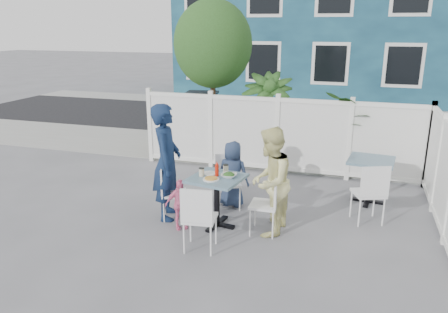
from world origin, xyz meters
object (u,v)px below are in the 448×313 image
(utility_cabinet, at_px, (202,120))
(spare_table, at_px, (371,169))
(chair_near, at_px, (199,214))
(toddler, at_px, (180,204))
(woman, at_px, (270,182))
(boy, at_px, (233,174))
(man, at_px, (167,162))
(chair_right, at_px, (270,200))
(chair_back, at_px, (228,177))
(main_table, at_px, (217,188))
(chair_left, at_px, (169,189))

(utility_cabinet, bearing_deg, spare_table, -42.46)
(chair_near, relative_size, toddler, 1.21)
(woman, bearing_deg, boy, -130.97)
(man, relative_size, toddler, 2.36)
(spare_table, relative_size, chair_right, 0.90)
(chair_right, relative_size, chair_back, 1.02)
(chair_back, height_order, man, man)
(utility_cabinet, distance_m, toddler, 4.83)
(toddler, bearing_deg, chair_back, 29.90)
(chair_right, relative_size, man, 0.50)
(chair_near, bearing_deg, main_table, 84.53)
(chair_left, height_order, man, man)
(chair_left, height_order, chair_back, chair_back)
(woman, bearing_deg, toddler, -74.30)
(boy, bearing_deg, chair_left, 47.99)
(main_table, relative_size, woman, 0.54)
(chair_right, height_order, chair_back, chair_right)
(utility_cabinet, height_order, woman, woman)
(chair_back, bearing_deg, woman, 114.96)
(woman, distance_m, boy, 1.18)
(main_table, xyz_separation_m, chair_near, (0.02, -0.86, -0.06))
(chair_left, distance_m, chair_right, 1.65)
(chair_back, bearing_deg, chair_near, 69.84)
(spare_table, relative_size, man, 0.45)
(utility_cabinet, distance_m, main_table, 4.75)
(chair_left, relative_size, chair_near, 0.91)
(main_table, xyz_separation_m, boy, (0.01, 0.83, -0.05))
(chair_back, relative_size, toddler, 1.14)
(main_table, xyz_separation_m, toddler, (-0.51, -0.26, -0.22))
(toddler, bearing_deg, chair_right, -27.20)
(utility_cabinet, relative_size, chair_back, 1.48)
(main_table, height_order, boy, boy)
(chair_right, distance_m, woman, 0.28)
(spare_table, bearing_deg, utility_cabinet, 146.55)
(main_table, height_order, toddler, main_table)
(chair_near, distance_m, toddler, 0.82)
(chair_left, xyz_separation_m, woman, (1.64, -0.04, 0.31))
(spare_table, distance_m, toddler, 3.39)
(chair_left, relative_size, chair_right, 0.94)
(chair_back, bearing_deg, man, 18.80)
(main_table, distance_m, toddler, 0.61)
(man, bearing_deg, boy, -64.86)
(woman, height_order, toddler, woman)
(utility_cabinet, xyz_separation_m, woman, (2.65, -4.38, 0.14))
(spare_table, height_order, toddler, same)
(utility_cabinet, height_order, chair_near, utility_cabinet)
(spare_table, bearing_deg, chair_left, -151.80)
(spare_table, bearing_deg, man, -152.70)
(utility_cabinet, height_order, chair_back, utility_cabinet)
(main_table, bearing_deg, woman, 0.11)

